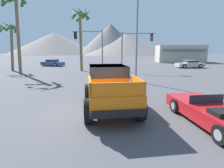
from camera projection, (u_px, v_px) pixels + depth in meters
ground_plane at (100, 111)px, 8.02m from camera, size 320.00×320.00×0.00m
orange_pickup_truck at (109, 85)px, 8.35m from camera, size 3.18×5.23×2.01m
red_convertible_car at (214, 114)px, 6.52m from camera, size 2.69×4.75×1.01m
parked_car_silver at (190, 64)px, 28.48m from camera, size 4.59×2.63×1.24m
parked_car_blue at (53, 63)px, 31.71m from camera, size 4.34×2.69×1.19m
traffic_light_main at (90, 42)px, 22.58m from camera, size 4.06×0.38×5.42m
traffic_light_crosswalk at (136, 44)px, 22.41m from camera, size 4.33×0.38×5.14m
street_lamp_post at (137, 28)px, 14.84m from camera, size 0.90×0.24×7.78m
palm_tree_tall at (15, 13)px, 19.90m from camera, size 3.14×3.08×9.33m
palm_tree_short at (81, 25)px, 23.09m from camera, size 2.81×3.17×8.22m
palm_tree_leaning at (9, 34)px, 23.50m from camera, size 2.98×2.91×6.56m
storefront_building at (179, 54)px, 43.04m from camera, size 10.49×8.24×4.05m
distant_mountain_range at (98, 44)px, 128.44m from camera, size 118.24×80.19×21.58m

